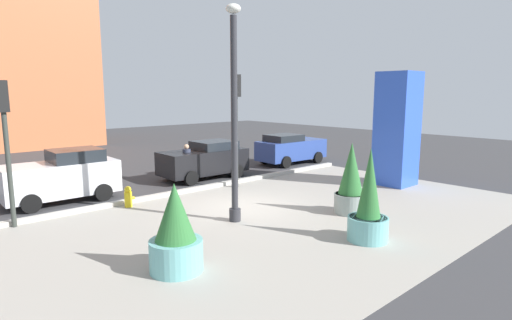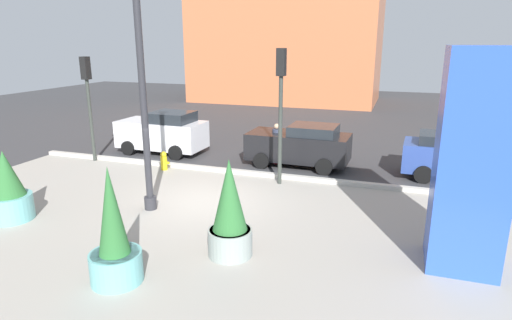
% 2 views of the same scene
% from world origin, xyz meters
% --- Properties ---
extents(ground_plane, '(60.00, 60.00, 0.00)m').
position_xyz_m(ground_plane, '(0.00, 4.00, 0.00)').
color(ground_plane, '#38383A').
extents(plaza_pavement, '(18.00, 10.00, 0.02)m').
position_xyz_m(plaza_pavement, '(0.00, -2.00, 0.00)').
color(plaza_pavement, '#9E998E').
rests_on(plaza_pavement, ground_plane).
extents(curb_strip, '(18.00, 0.24, 0.16)m').
position_xyz_m(curb_strip, '(0.00, 3.12, 0.08)').
color(curb_strip, '#B7B2A8').
rests_on(curb_strip, ground_plane).
extents(lamp_post, '(0.44, 0.44, 6.49)m').
position_xyz_m(lamp_post, '(-1.20, -1.07, 3.17)').
color(lamp_post, '#2D2D33').
rests_on(lamp_post, ground_plane).
extents(art_pillar_blue, '(1.46, 1.46, 4.83)m').
position_xyz_m(art_pillar_blue, '(7.26, -1.71, 2.42)').
color(art_pillar_blue, blue).
rests_on(art_pillar_blue, ground_plane).
extents(potted_plant_curbside, '(1.05, 1.05, 2.37)m').
position_xyz_m(potted_plant_curbside, '(2.18, -2.97, 1.05)').
color(potted_plant_curbside, gray).
rests_on(potted_plant_curbside, ground_plane).
extents(potted_plant_by_pillar, '(1.20, 1.20, 2.02)m').
position_xyz_m(potted_plant_by_pillar, '(-4.51, -3.03, 0.88)').
color(potted_plant_by_pillar, '#6BB2B2').
rests_on(potted_plant_by_pillar, ground_plane).
extents(potted_plant_near_right, '(1.09, 1.09, 2.54)m').
position_xyz_m(potted_plant_near_right, '(0.35, -4.82, 0.96)').
color(potted_plant_near_right, '#6BB2B2').
rests_on(potted_plant_near_right, ground_plane).
extents(fire_hydrant, '(0.36, 0.26, 0.75)m').
position_xyz_m(fire_hydrant, '(-2.94, 2.67, 0.37)').
color(fire_hydrant, gold).
rests_on(fire_hydrant, ground_plane).
extents(traffic_light_far_side, '(0.28, 0.42, 4.31)m').
position_xyz_m(traffic_light_far_side, '(-6.44, 2.91, 2.93)').
color(traffic_light_far_side, '#333833').
rests_on(traffic_light_far_side, ground_plane).
extents(traffic_light_corner, '(0.28, 0.42, 4.69)m').
position_xyz_m(traffic_light_corner, '(1.83, 2.50, 3.16)').
color(traffic_light_corner, '#333833').
rests_on(traffic_light_corner, ground_plane).
extents(car_curb_east, '(4.12, 2.05, 1.67)m').
position_xyz_m(car_curb_east, '(7.88, 5.04, 0.85)').
color(car_curb_east, '#2D4793').
rests_on(car_curb_east, ground_plane).
extents(car_intersection, '(3.94, 2.05, 1.90)m').
position_xyz_m(car_intersection, '(-4.34, 5.03, 0.94)').
color(car_intersection, silver).
rests_on(car_intersection, ground_plane).
extents(car_curb_west, '(4.09, 2.09, 1.71)m').
position_xyz_m(car_curb_west, '(1.97, 4.98, 0.87)').
color(car_curb_west, black).
rests_on(car_curb_west, ground_plane).
extents(pedestrian_on_sidewalk, '(0.50, 0.50, 1.68)m').
position_xyz_m(pedestrian_on_sidewalk, '(0.99, 4.98, 0.93)').
color(pedestrian_on_sidewalk, maroon).
rests_on(pedestrian_on_sidewalk, ground_plane).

